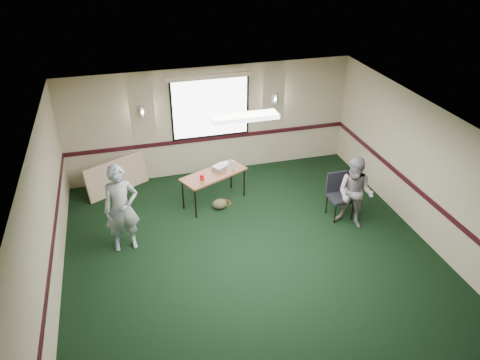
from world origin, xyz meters
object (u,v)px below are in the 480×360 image
object	(u,v)px
folding_table	(214,176)
person_right	(355,193)
conference_chair	(339,191)
projector	(219,168)
person_left	(121,208)

from	to	relation	value
folding_table	person_right	world-z (taller)	person_right
folding_table	conference_chair	size ratio (longest dim) A/B	1.63
conference_chair	projector	bearing A→B (deg)	148.76
conference_chair	person_right	distance (m)	0.52
folding_table	projector	size ratio (longest dim) A/B	5.79
conference_chair	person_right	xyz separation A→B (m)	(0.12, -0.46, 0.21)
conference_chair	person_left	xyz separation A→B (m)	(-4.51, 0.04, 0.33)
projector	person_right	size ratio (longest dim) A/B	0.18
person_right	person_left	bearing A→B (deg)	-142.23
folding_table	person_left	size ratio (longest dim) A/B	0.89
folding_table	person_right	bearing A→B (deg)	-57.40
conference_chair	person_left	world-z (taller)	person_left
projector	conference_chair	bearing A→B (deg)	-65.14
conference_chair	person_right	size ratio (longest dim) A/B	0.63
folding_table	person_right	size ratio (longest dim) A/B	1.02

